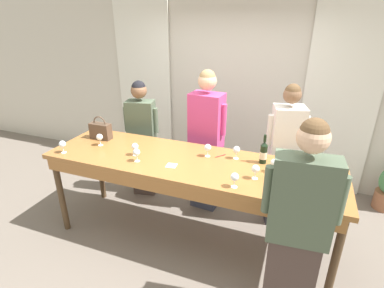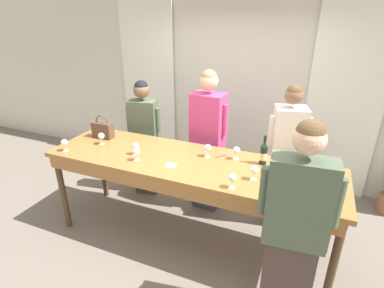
{
  "view_description": "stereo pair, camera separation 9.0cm",
  "coord_description": "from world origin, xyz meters",
  "px_view_note": "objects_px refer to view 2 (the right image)",
  "views": [
    {
      "loc": [
        1.03,
        -2.6,
        2.43
      ],
      "look_at": [
        0.0,
        0.09,
        1.18
      ],
      "focal_mm": 28.0,
      "sensor_mm": 36.0,
      "label": 1
    },
    {
      "loc": [
        1.11,
        -2.56,
        2.43
      ],
      "look_at": [
        0.0,
        0.09,
        1.18
      ],
      "focal_mm": 28.0,
      "sensor_mm": 36.0,
      "label": 2
    }
  ],
  "objects_px": {
    "wine_glass_front_right": "(344,184)",
    "wine_glass_near_host": "(287,170)",
    "handbag": "(103,130)",
    "wine_glass_back_left": "(208,148)",
    "wine_glass_by_bottle": "(236,151)",
    "guest_olive_jacket": "(145,137)",
    "wine_glass_center_left": "(135,146)",
    "wine_bottle": "(264,154)",
    "tasting_bar": "(188,169)",
    "wine_glass_center_mid": "(101,136)",
    "wine_glass_back_mid": "(137,152)",
    "wine_glass_center_right": "(254,170)",
    "wine_glass_front_mid": "(64,143)",
    "guest_cream_sweater": "(285,158)",
    "wine_glass_by_handbag": "(274,164)",
    "guest_pink_top": "(208,141)",
    "wine_glass_front_left": "(293,182)",
    "wine_glass_back_right": "(233,178)",
    "host_pouring": "(294,231)"
  },
  "relations": [
    {
      "from": "handbag",
      "to": "wine_glass_near_host",
      "type": "distance_m",
      "value": 2.21
    },
    {
      "from": "wine_glass_front_right",
      "to": "wine_glass_center_mid",
      "type": "xyz_separation_m",
      "value": [
        -2.55,
        0.07,
        -0.0
      ]
    },
    {
      "from": "handbag",
      "to": "wine_glass_back_left",
      "type": "relative_size",
      "value": 2.03
    },
    {
      "from": "wine_glass_near_host",
      "to": "guest_olive_jacket",
      "type": "xyz_separation_m",
      "value": [
        -1.95,
        0.71,
        -0.26
      ]
    },
    {
      "from": "wine_glass_center_mid",
      "to": "wine_glass_by_handbag",
      "type": "bearing_deg",
      "value": 1.78
    },
    {
      "from": "wine_glass_front_mid",
      "to": "wine_glass_back_left",
      "type": "height_order",
      "value": "same"
    },
    {
      "from": "wine_glass_back_left",
      "to": "handbag",
      "type": "bearing_deg",
      "value": 179.7
    },
    {
      "from": "wine_glass_center_right",
      "to": "wine_glass_center_left",
      "type": "bearing_deg",
      "value": 178.17
    },
    {
      "from": "wine_glass_back_left",
      "to": "guest_pink_top",
      "type": "distance_m",
      "value": 0.61
    },
    {
      "from": "wine_glass_front_right",
      "to": "wine_glass_near_host",
      "type": "relative_size",
      "value": 1.0
    },
    {
      "from": "guest_cream_sweater",
      "to": "wine_glass_near_host",
      "type": "bearing_deg",
      "value": -84.0
    },
    {
      "from": "wine_bottle",
      "to": "wine_glass_back_left",
      "type": "relative_size",
      "value": 2.19
    },
    {
      "from": "wine_glass_front_right",
      "to": "wine_glass_near_host",
      "type": "xyz_separation_m",
      "value": [
        -0.47,
        0.07,
        -0.0
      ]
    },
    {
      "from": "tasting_bar",
      "to": "wine_glass_front_right",
      "type": "height_order",
      "value": "wine_glass_front_right"
    },
    {
      "from": "guest_pink_top",
      "to": "host_pouring",
      "type": "xyz_separation_m",
      "value": [
        1.17,
        -1.35,
        0.0
      ]
    },
    {
      "from": "wine_glass_front_mid",
      "to": "wine_glass_by_bottle",
      "type": "xyz_separation_m",
      "value": [
        1.8,
        0.53,
        0.0
      ]
    },
    {
      "from": "wine_glass_center_left",
      "to": "guest_olive_jacket",
      "type": "bearing_deg",
      "value": 115.77
    },
    {
      "from": "wine_glass_center_right",
      "to": "wine_glass_front_mid",
      "type": "bearing_deg",
      "value": -174.87
    },
    {
      "from": "wine_glass_back_left",
      "to": "guest_cream_sweater",
      "type": "xyz_separation_m",
      "value": [
        0.76,
        0.55,
        -0.23
      ]
    },
    {
      "from": "wine_glass_front_mid",
      "to": "wine_bottle",
      "type": "bearing_deg",
      "value": 14.45
    },
    {
      "from": "wine_bottle",
      "to": "wine_glass_front_mid",
      "type": "height_order",
      "value": "wine_bottle"
    },
    {
      "from": "wine_glass_front_right",
      "to": "wine_glass_center_right",
      "type": "height_order",
      "value": "same"
    },
    {
      "from": "wine_glass_center_mid",
      "to": "wine_glass_by_bottle",
      "type": "bearing_deg",
      "value": 8.18
    },
    {
      "from": "wine_glass_back_right",
      "to": "tasting_bar",
      "type": "bearing_deg",
      "value": 150.58
    },
    {
      "from": "wine_glass_back_mid",
      "to": "wine_glass_by_bottle",
      "type": "relative_size",
      "value": 1.0
    },
    {
      "from": "wine_glass_by_handbag",
      "to": "guest_cream_sweater",
      "type": "relative_size",
      "value": 0.08
    },
    {
      "from": "wine_glass_front_left",
      "to": "guest_cream_sweater",
      "type": "height_order",
      "value": "guest_cream_sweater"
    },
    {
      "from": "wine_glass_back_left",
      "to": "wine_glass_back_mid",
      "type": "distance_m",
      "value": 0.75
    },
    {
      "from": "wine_bottle",
      "to": "host_pouring",
      "type": "relative_size",
      "value": 0.17
    },
    {
      "from": "wine_glass_front_left",
      "to": "wine_glass_center_left",
      "type": "relative_size",
      "value": 1.0
    },
    {
      "from": "guest_olive_jacket",
      "to": "wine_glass_center_left",
      "type": "bearing_deg",
      "value": -64.23
    },
    {
      "from": "wine_glass_back_mid",
      "to": "guest_cream_sweater",
      "type": "distance_m",
      "value": 1.69
    },
    {
      "from": "wine_glass_by_bottle",
      "to": "wine_glass_back_right",
      "type": "bearing_deg",
      "value": -78.3
    },
    {
      "from": "guest_cream_sweater",
      "to": "wine_glass_front_right",
      "type": "bearing_deg",
      "value": -55.49
    },
    {
      "from": "wine_glass_center_left",
      "to": "guest_pink_top",
      "type": "xyz_separation_m",
      "value": [
        0.54,
        0.8,
        -0.17
      ]
    },
    {
      "from": "wine_glass_front_left",
      "to": "wine_glass_by_bottle",
      "type": "distance_m",
      "value": 0.74
    },
    {
      "from": "wine_glass_center_mid",
      "to": "wine_glass_back_left",
      "type": "height_order",
      "value": "same"
    },
    {
      "from": "tasting_bar",
      "to": "wine_glass_center_left",
      "type": "relative_size",
      "value": 21.94
    },
    {
      "from": "wine_bottle",
      "to": "wine_glass_front_left",
      "type": "bearing_deg",
      "value": -52.14
    },
    {
      "from": "guest_pink_top",
      "to": "host_pouring",
      "type": "relative_size",
      "value": 1.01
    },
    {
      "from": "wine_glass_by_bottle",
      "to": "guest_olive_jacket",
      "type": "height_order",
      "value": "guest_olive_jacket"
    },
    {
      "from": "wine_glass_center_mid",
      "to": "wine_glass_back_mid",
      "type": "xyz_separation_m",
      "value": [
        0.61,
        -0.21,
        0.0
      ]
    },
    {
      "from": "handbag",
      "to": "guest_cream_sweater",
      "type": "distance_m",
      "value": 2.21
    },
    {
      "from": "wine_glass_center_left",
      "to": "wine_glass_near_host",
      "type": "distance_m",
      "value": 1.57
    },
    {
      "from": "wine_glass_by_bottle",
      "to": "wine_glass_by_handbag",
      "type": "distance_m",
      "value": 0.44
    },
    {
      "from": "wine_glass_near_host",
      "to": "wine_glass_by_bottle",
      "type": "height_order",
      "value": "same"
    },
    {
      "from": "wine_glass_near_host",
      "to": "wine_glass_back_right",
      "type": "bearing_deg",
      "value": -141.06
    },
    {
      "from": "wine_glass_by_bottle",
      "to": "wine_glass_front_right",
      "type": "bearing_deg",
      "value": -16.49
    },
    {
      "from": "wine_glass_center_left",
      "to": "wine_glass_center_mid",
      "type": "bearing_deg",
      "value": 170.76
    },
    {
      "from": "wine_glass_back_mid",
      "to": "wine_glass_front_left",
      "type": "bearing_deg",
      "value": 0.19
    }
  ]
}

